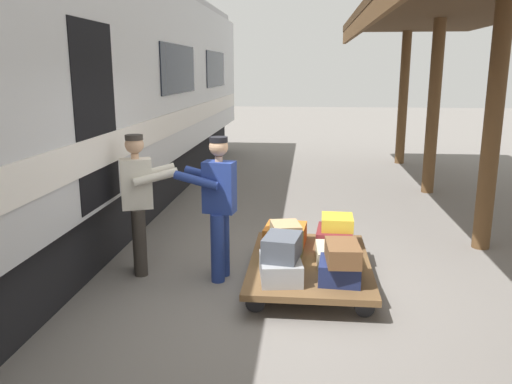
# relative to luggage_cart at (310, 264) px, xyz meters

# --- Properties ---
(ground_plane) EXTENTS (60.00, 60.00, 0.00)m
(ground_plane) POSITION_rel_luggage_cart_xyz_m (0.19, 0.23, -0.23)
(ground_plane) COLOR slate
(luggage_cart) EXTENTS (1.39, 2.06, 0.27)m
(luggage_cart) POSITION_rel_luggage_cart_xyz_m (0.00, 0.00, 0.00)
(luggage_cart) COLOR brown
(luggage_cart) RESTS_ON ground_plane
(suitcase_olive_duffel) EXTENTS (0.47, 0.56, 0.28)m
(suitcase_olive_duffel) POSITION_rel_luggage_cart_xyz_m (0.31, -0.00, 0.18)
(suitcase_olive_duffel) COLOR brown
(suitcase_olive_duffel) RESTS_ON luggage_cart
(suitcase_maroon_trunk) EXTENTS (0.49, 0.63, 0.22)m
(suitcase_maroon_trunk) POSITION_rel_luggage_cart_xyz_m (-0.31, -0.57, 0.15)
(suitcase_maroon_trunk) COLOR maroon
(suitcase_maroon_trunk) RESTS_ON luggage_cart
(suitcase_orange_carryall) EXTENTS (0.55, 0.59, 0.24)m
(suitcase_orange_carryall) POSITION_rel_luggage_cart_xyz_m (0.31, -0.57, 0.16)
(suitcase_orange_carryall) COLOR #CC6B23
(suitcase_orange_carryall) RESTS_ON luggage_cart
(suitcase_cream_canvas) EXTENTS (0.49, 0.57, 0.18)m
(suitcase_cream_canvas) POSITION_rel_luggage_cart_xyz_m (-0.31, -0.00, 0.13)
(suitcase_cream_canvas) COLOR beige
(suitcase_cream_canvas) RESTS_ON luggage_cart
(suitcase_navy_fabric) EXTENTS (0.46, 0.50, 0.23)m
(suitcase_navy_fabric) POSITION_rel_luggage_cart_xyz_m (-0.31, 0.57, 0.15)
(suitcase_navy_fabric) COLOR navy
(suitcase_navy_fabric) RESTS_ON luggage_cart
(suitcase_gray_aluminum) EXTENTS (0.50, 0.66, 0.23)m
(suitcase_gray_aluminum) POSITION_rel_luggage_cart_xyz_m (0.31, 0.57, 0.15)
(suitcase_gray_aluminum) COLOR #9EA0A5
(suitcase_gray_aluminum) RESTS_ON luggage_cart
(suitcase_slate_roller) EXTENTS (0.42, 0.52, 0.25)m
(suitcase_slate_roller) POSITION_rel_luggage_cart_xyz_m (0.30, 0.56, 0.39)
(suitcase_slate_roller) COLOR #4C515B
(suitcase_slate_roller) RESTS_ON suitcase_gray_aluminum
(suitcase_tan_vintage) EXTENTS (0.39, 0.44, 0.17)m
(suitcase_tan_vintage) POSITION_rel_luggage_cart_xyz_m (0.29, 0.02, 0.41)
(suitcase_tan_vintage) COLOR tan
(suitcase_tan_vintage) RESTS_ON suitcase_olive_duffel
(suitcase_brown_leather) EXTENTS (0.36, 0.53, 0.20)m
(suitcase_brown_leather) POSITION_rel_luggage_cart_xyz_m (-0.33, 0.61, 0.37)
(suitcase_brown_leather) COLOR brown
(suitcase_brown_leather) RESTS_ON suitcase_navy_fabric
(suitcase_yellow_case) EXTENTS (0.40, 0.45, 0.16)m
(suitcase_yellow_case) POSITION_rel_luggage_cart_xyz_m (-0.34, -0.58, 0.34)
(suitcase_yellow_case) COLOR gold
(suitcase_yellow_case) RESTS_ON suitcase_maroon_trunk
(porter_in_overalls) EXTENTS (0.71, 0.50, 1.70)m
(porter_in_overalls) POSITION_rel_luggage_cart_xyz_m (1.08, -0.03, 0.69)
(porter_in_overalls) COLOR navy
(porter_in_overalls) RESTS_ON ground_plane
(porter_by_door) EXTENTS (0.74, 0.58, 1.70)m
(porter_by_door) POSITION_rel_luggage_cart_xyz_m (2.05, -0.12, 0.69)
(porter_by_door) COLOR #332D28
(porter_by_door) RESTS_ON ground_plane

